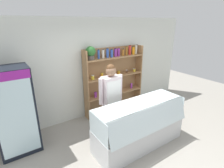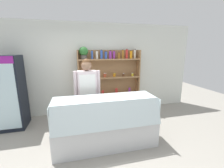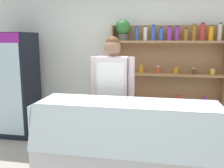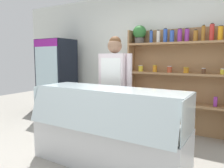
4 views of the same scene
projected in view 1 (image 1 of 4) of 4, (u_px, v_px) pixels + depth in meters
The scene contains 6 objects.
ground_plane at pixel (136, 150), 3.73m from camera, with size 12.00×12.00×0.00m, color gray.
back_wall at pixel (91, 69), 4.83m from camera, with size 6.80×0.10×2.70m, color silver.
drinks_fridge at pixel (15, 112), 3.46m from camera, with size 0.74×0.62×1.80m.
shelving_unit at pixel (112, 74), 5.02m from camera, with size 1.86×0.29×2.01m.
deli_display_case at pixel (139, 132), 3.81m from camera, with size 2.03×0.77×1.01m.
shop_clerk at pixel (111, 95), 3.93m from camera, with size 0.61×0.25×1.73m.
Camera 1 is at (-2.12, -2.23, 2.59)m, focal length 28.00 mm.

